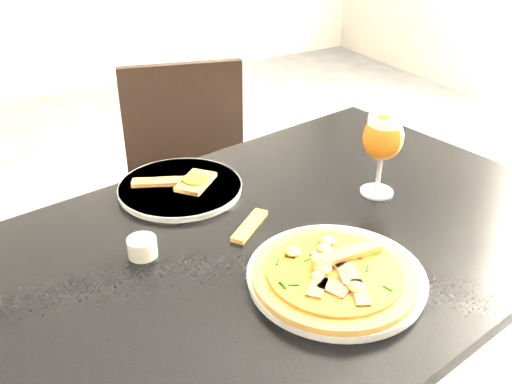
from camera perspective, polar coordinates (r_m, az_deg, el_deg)
ground at (r=1.86m, az=2.61°, el=-18.08°), size 6.00×6.00×0.00m
dining_table at (r=1.19m, az=3.64°, el=-7.54°), size 1.31×0.97×0.75m
chair_far at (r=1.82m, az=-6.40°, el=-0.19°), size 0.50×0.50×0.87m
plate_main at (r=1.01m, az=7.99°, el=-8.41°), size 0.33×0.33×0.02m
pizza at (r=0.99m, az=7.89°, el=-8.09°), size 0.28×0.28×0.03m
plate_second at (r=1.28m, az=-7.58°, el=0.41°), size 0.30×0.30×0.01m
crust_scraps at (r=1.28m, az=-7.26°, el=1.04°), size 0.19×0.13×0.01m
loose_crust at (r=1.14m, az=-0.64°, el=-3.39°), size 0.11×0.09×0.01m
sauce_cup at (r=1.08m, az=-11.32°, el=-5.36°), size 0.05×0.05×0.04m
beer_glass at (r=1.24m, az=12.58°, el=5.28°), size 0.09×0.09×0.18m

